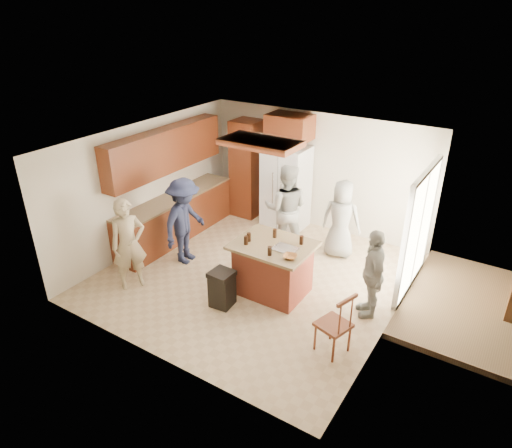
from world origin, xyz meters
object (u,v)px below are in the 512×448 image
Objects in this scene: trash_bin at (222,288)px; spindle_chair at (335,325)px; person_front_left at (129,244)px; person_counter at (185,221)px; person_side_right at (372,273)px; kitchen_island at (273,268)px; refrigerator at (286,187)px; person_behind_right at (341,219)px; person_behind_left at (286,209)px.

spindle_chair is (1.98, -0.05, 0.13)m from trash_bin.
person_counter is (0.24, 1.16, 0.02)m from person_front_left.
person_side_right is 1.64m from kitchen_island.
person_side_right is 0.82× the size of refrigerator.
refrigerator reaches higher than person_counter.
person_behind_right is at bearing 69.73° from trash_bin.
person_behind_left is 2.26m from trash_bin.
spindle_chair is at bearing 103.92° from person_behind_right.
person_behind_left is at bearing 12.68° from person_behind_right.
person_behind_right is 2.77m from trash_bin.
refrigerator reaches higher than person_behind_left.
person_front_left is at bearing -174.93° from spindle_chair.
person_front_left is at bearing -152.23° from kitchen_island.
person_behind_left reaches higher than person_counter.
person_counter is 3.52m from spindle_chair.
person_front_left is at bearing -107.08° from refrigerator.
person_side_right is 1.49× the size of spindle_chair.
refrigerator is (1.08, 3.51, 0.09)m from person_front_left.
person_front_left is 1.77m from trash_bin.
person_behind_left is 1.96m from person_counter.
refrigerator reaches higher than trash_bin.
kitchen_island is (0.55, -1.42, -0.42)m from person_behind_left.
person_behind_right is (2.61, 2.93, -0.04)m from person_front_left.
person_front_left is at bearing 40.61° from person_behind_right.
person_front_left is 1.10× the size of person_side_right.
refrigerator is at bearing -28.41° from person_behind_right.
person_behind_right is at bearing 76.10° from kitchen_island.
person_counter reaches higher than trash_bin.
kitchen_island is 2.03× the size of trash_bin.
person_front_left is 3.68m from spindle_chair.
trash_bin is (-0.50, -0.77, -0.16)m from kitchen_island.
person_counter reaches higher than kitchen_island.
person_side_right is (3.76, 1.45, -0.07)m from person_front_left.
person_behind_right is at bearing -20.66° from refrigerator.
person_front_left is 1.05× the size of person_behind_right.
spindle_chair is at bearing -36.09° from person_side_right.
trash_bin is (0.58, -3.14, -0.58)m from refrigerator.
person_behind_left is at bearing 91.27° from trash_bin.
person_behind_left reaches higher than trash_bin.
person_behind_right reaches higher than spindle_chair.
person_side_right is (1.15, -1.48, -0.03)m from person_behind_right.
kitchen_island is 0.93m from trash_bin.
refrigerator is 1.41× the size of kitchen_island.
person_front_left is at bearing 163.18° from person_counter.
person_front_left is 3.03m from person_behind_left.
person_counter reaches higher than person_behind_right.
person_behind_right is 2.45× the size of trash_bin.
kitchen_island is at bearing 68.35° from person_behind_right.
kitchen_island is (1.92, -0.02, -0.36)m from person_counter.
person_side_right is at bearing -90.30° from person_counter.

